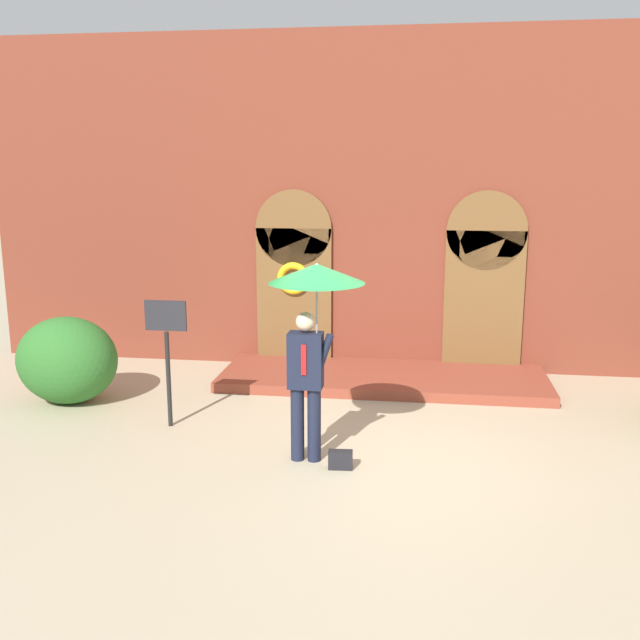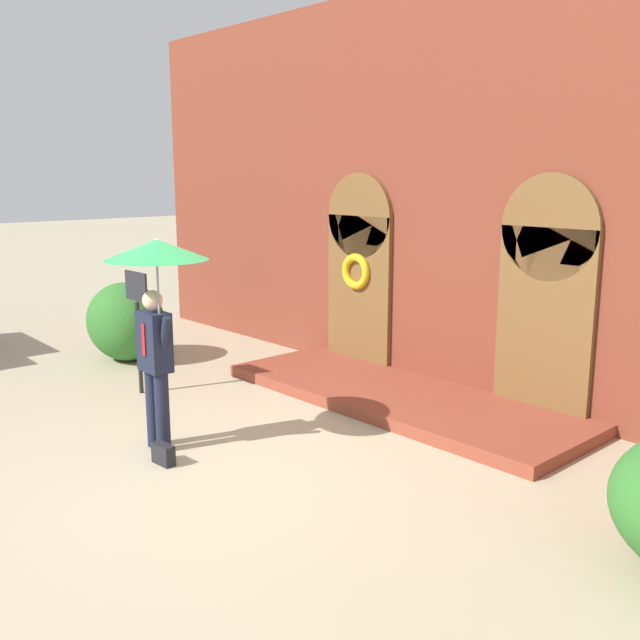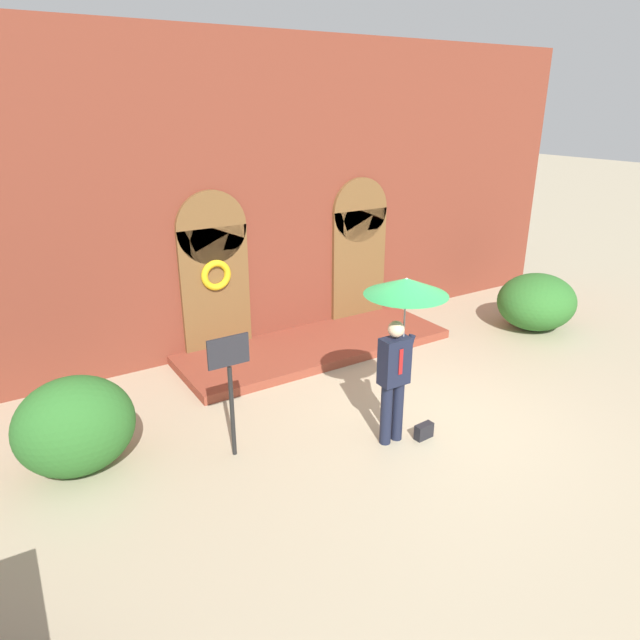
{
  "view_description": "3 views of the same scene",
  "coord_description": "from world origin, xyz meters",
  "px_view_note": "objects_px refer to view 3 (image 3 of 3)",
  "views": [
    {
      "loc": [
        0.55,
        -8.0,
        3.44
      ],
      "look_at": [
        -0.76,
        1.2,
        1.42
      ],
      "focal_mm": 40.0,
      "sensor_mm": 36.0,
      "label": 1
    },
    {
      "loc": [
        6.07,
        -3.92,
        3.03
      ],
      "look_at": [
        -0.0,
        1.63,
        1.34
      ],
      "focal_mm": 40.0,
      "sensor_mm": 36.0,
      "label": 2
    },
    {
      "loc": [
        -5.24,
        -5.44,
        4.46
      ],
      "look_at": [
        -0.71,
        1.76,
        1.19
      ],
      "focal_mm": 32.0,
      "sensor_mm": 36.0,
      "label": 3
    }
  ],
  "objects_px": {
    "person_with_umbrella": "(403,312)",
    "shrub_right": "(536,302)",
    "handbag": "(424,431)",
    "shrub_left": "(75,426)",
    "sign_post": "(230,377)"
  },
  "relations": [
    {
      "from": "handbag",
      "to": "shrub_left",
      "type": "height_order",
      "value": "shrub_left"
    },
    {
      "from": "handbag",
      "to": "shrub_right",
      "type": "relative_size",
      "value": 0.17
    },
    {
      "from": "person_with_umbrella",
      "to": "sign_post",
      "type": "bearing_deg",
      "value": 157.54
    },
    {
      "from": "person_with_umbrella",
      "to": "handbag",
      "type": "xyz_separation_m",
      "value": [
        0.34,
        -0.2,
        -1.8
      ]
    },
    {
      "from": "person_with_umbrella",
      "to": "shrub_right",
      "type": "bearing_deg",
      "value": 18.84
    },
    {
      "from": "shrub_left",
      "to": "shrub_right",
      "type": "relative_size",
      "value": 0.9
    },
    {
      "from": "handbag",
      "to": "shrub_left",
      "type": "xyz_separation_m",
      "value": [
        -4.24,
        1.8,
        0.53
      ]
    },
    {
      "from": "person_with_umbrella",
      "to": "handbag",
      "type": "distance_m",
      "value": 1.84
    },
    {
      "from": "shrub_right",
      "to": "shrub_left",
      "type": "bearing_deg",
      "value": -179.04
    },
    {
      "from": "shrub_left",
      "to": "person_with_umbrella",
      "type": "bearing_deg",
      "value": -22.27
    },
    {
      "from": "person_with_umbrella",
      "to": "sign_post",
      "type": "height_order",
      "value": "person_with_umbrella"
    },
    {
      "from": "shrub_right",
      "to": "sign_post",
      "type": "bearing_deg",
      "value": -173.0
    },
    {
      "from": "sign_post",
      "to": "shrub_right",
      "type": "distance_m",
      "value": 7.3
    },
    {
      "from": "sign_post",
      "to": "shrub_left",
      "type": "height_order",
      "value": "sign_post"
    },
    {
      "from": "handbag",
      "to": "shrub_right",
      "type": "height_order",
      "value": "shrub_right"
    }
  ]
}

